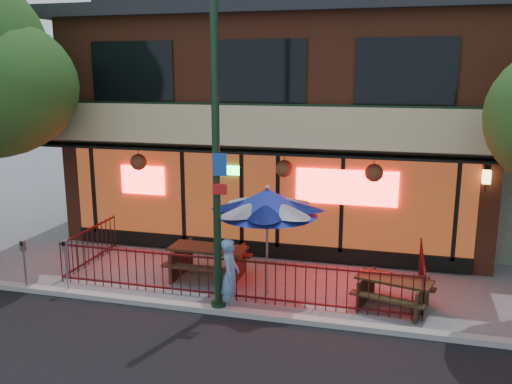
# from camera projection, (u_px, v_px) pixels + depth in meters

# --- Properties ---
(ground) EXTENTS (80.00, 80.00, 0.00)m
(ground) POSITION_uv_depth(u_px,v_px,m) (224.00, 303.00, 11.95)
(ground) COLOR gray
(ground) RESTS_ON ground
(curb) EXTENTS (80.00, 0.25, 0.12)m
(curb) POSITION_uv_depth(u_px,v_px,m) (217.00, 310.00, 11.46)
(curb) COLOR #999993
(curb) RESTS_ON ground
(restaurant_building) EXTENTS (12.96, 9.49, 8.05)m
(restaurant_building) POSITION_uv_depth(u_px,v_px,m) (290.00, 99.00, 17.76)
(restaurant_building) COLOR brown
(restaurant_building) RESTS_ON ground
(patio_fence) EXTENTS (8.44, 2.62, 1.00)m
(patio_fence) POSITION_uv_depth(u_px,v_px,m) (231.00, 268.00, 12.29)
(patio_fence) COLOR #440E10
(patio_fence) RESTS_ON ground
(street_light) EXTENTS (0.43, 0.32, 7.00)m
(street_light) POSITION_uv_depth(u_px,v_px,m) (216.00, 166.00, 10.88)
(street_light) COLOR black
(street_light) RESTS_ON ground
(picnic_table_left) EXTENTS (1.92, 1.49, 0.80)m
(picnic_table_left) POSITION_uv_depth(u_px,v_px,m) (208.00, 258.00, 13.30)
(picnic_table_left) COLOR #3D2416
(picnic_table_left) RESTS_ON ground
(picnic_table_right) EXTENTS (1.83, 1.57, 0.67)m
(picnic_table_right) POSITION_uv_depth(u_px,v_px,m) (394.00, 289.00, 11.62)
(picnic_table_right) COLOR #362613
(picnic_table_right) RESTS_ON ground
(patio_umbrella) EXTENTS (2.24, 2.24, 2.56)m
(patio_umbrella) POSITION_uv_depth(u_px,v_px,m) (267.00, 202.00, 11.94)
(patio_umbrella) COLOR gray
(patio_umbrella) RESTS_ON ground
(pedestrian) EXTENTS (0.47, 0.64, 1.61)m
(pedestrian) POSITION_uv_depth(u_px,v_px,m) (230.00, 276.00, 11.38)
(pedestrian) COLOR #6692CC
(pedestrian) RESTS_ON ground
(parking_meter_near) EXTENTS (0.14, 0.13, 1.29)m
(parking_meter_near) POSITION_uv_depth(u_px,v_px,m) (66.00, 258.00, 12.28)
(parking_meter_near) COLOR gray
(parking_meter_near) RESTS_ON ground
(parking_meter_far) EXTENTS (0.11, 0.10, 1.22)m
(parking_meter_far) POSITION_uv_depth(u_px,v_px,m) (24.00, 257.00, 12.48)
(parking_meter_far) COLOR gray
(parking_meter_far) RESTS_ON ground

